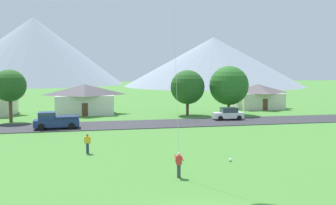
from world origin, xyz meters
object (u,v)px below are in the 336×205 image
(tree_right_of_center, at_px, (10,86))
(soccer_ball, at_px, (230,160))
(watcher_person, at_px, (87,143))
(tree_center, at_px, (229,86))
(house_leftmost, at_px, (258,96))
(tree_left_of_center, at_px, (188,87))
(house_left_center, at_px, (85,99))
(parked_car_white_mid_west, at_px, (228,114))
(pickup_truck_navy_west_side, at_px, (55,120))

(tree_right_of_center, relative_size, soccer_ball, 29.69)
(watcher_person, bearing_deg, tree_center, 46.40)
(soccer_ball, bearing_deg, house_leftmost, 61.21)
(tree_left_of_center, bearing_deg, house_left_center, 161.79)
(tree_center, height_order, tree_right_of_center, tree_center)
(tree_center, relative_size, soccer_ball, 31.99)
(watcher_person, bearing_deg, tree_left_of_center, 57.08)
(parked_car_white_mid_west, bearing_deg, pickup_truck_navy_west_side, -172.20)
(watcher_person, xyz_separation_m, soccer_ball, (10.82, -5.10, -0.76))
(house_left_center, xyz_separation_m, tree_center, (22.16, -5.70, 2.13))
(soccer_ball, bearing_deg, watcher_person, 154.76)
(parked_car_white_mid_west, relative_size, pickup_truck_navy_west_side, 0.81)
(house_leftmost, height_order, watcher_person, house_leftmost)
(soccer_ball, bearing_deg, house_left_center, 108.64)
(house_left_center, distance_m, watcher_person, 28.49)
(parked_car_white_mid_west, height_order, watcher_person, parked_car_white_mid_west)
(parked_car_white_mid_west, bearing_deg, house_left_center, 149.74)
(tree_left_of_center, distance_m, watcher_person, 27.99)
(house_leftmost, height_order, tree_right_of_center, tree_right_of_center)
(parked_car_white_mid_west, bearing_deg, tree_right_of_center, 172.35)
(house_left_center, distance_m, tree_left_of_center, 16.53)
(house_leftmost, relative_size, tree_left_of_center, 1.22)
(house_left_center, height_order, parked_car_white_mid_west, house_left_center)
(tree_left_of_center, xyz_separation_m, parked_car_white_mid_west, (4.19, -6.41, -3.51))
(tree_right_of_center, bearing_deg, soccer_ball, -51.05)
(house_left_center, xyz_separation_m, watcher_person, (0.50, -28.45, -1.58))
(tree_left_of_center, distance_m, tree_right_of_center, 25.39)
(tree_left_of_center, relative_size, pickup_truck_navy_west_side, 1.33)
(watcher_person, bearing_deg, pickup_truck_navy_west_side, 105.40)
(tree_right_of_center, bearing_deg, tree_left_of_center, 5.54)
(parked_car_white_mid_west, xyz_separation_m, watcher_person, (-19.28, -16.91, 0.01))
(house_leftmost, xyz_separation_m, tree_left_of_center, (-15.10, -6.84, 2.07))
(tree_left_of_center, xyz_separation_m, pickup_truck_navy_west_side, (-18.88, -9.57, -3.32))
(pickup_truck_navy_west_side, height_order, soccer_ball, pickup_truck_navy_west_side)
(tree_left_of_center, bearing_deg, tree_center, -4.98)
(house_leftmost, bearing_deg, watcher_person, -135.03)
(tree_left_of_center, xyz_separation_m, watcher_person, (-15.09, -23.31, -3.50))
(watcher_person, bearing_deg, house_leftmost, 44.97)
(house_left_center, xyz_separation_m, tree_left_of_center, (15.60, -5.13, 1.92))
(tree_center, bearing_deg, tree_left_of_center, 175.02)
(parked_car_white_mid_west, height_order, pickup_truck_navy_west_side, pickup_truck_navy_west_side)
(tree_center, relative_size, parked_car_white_mid_west, 1.80)
(house_leftmost, distance_m, house_left_center, 30.74)
(house_left_center, distance_m, tree_center, 22.98)
(house_leftmost, xyz_separation_m, house_left_center, (-30.69, -1.71, 0.16))
(tree_left_of_center, distance_m, pickup_truck_navy_west_side, 21.42)
(parked_car_white_mid_west, bearing_deg, tree_left_of_center, 123.15)
(parked_car_white_mid_west, relative_size, watcher_person, 2.55)
(tree_left_of_center, relative_size, watcher_person, 4.20)
(parked_car_white_mid_west, relative_size, soccer_ball, 17.82)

